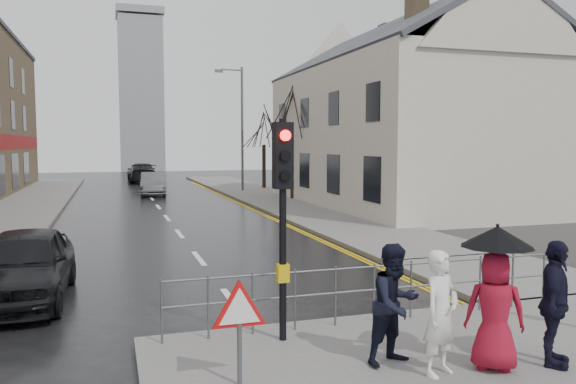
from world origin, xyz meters
TOP-DOWN VIEW (x-y plane):
  - ground at (0.00, 0.00)m, footprint 120.00×120.00m
  - left_pavement at (-6.50, 23.00)m, footprint 4.00×44.00m
  - right_pavement at (6.50, 25.00)m, footprint 4.00×40.00m
  - pavement_bridge_right at (6.50, 3.00)m, footprint 4.00×4.20m
  - building_right_cream at (12.00, 18.00)m, footprint 9.00×16.40m
  - church_tower at (1.50, 62.00)m, footprint 5.00×5.00m
  - traffic_signal_near_left at (0.20, 0.20)m, footprint 0.28×0.27m
  - guard_railing_front at (1.95, 0.60)m, footprint 7.14×0.04m
  - warning_sign at (-0.80, -1.21)m, footprint 0.80×0.07m
  - street_lamp at (5.82, 28.00)m, footprint 1.83×0.25m
  - tree_near at (7.50, 22.00)m, footprint 2.40×2.40m
  - tree_far at (8.00, 30.00)m, footprint 2.40×2.40m
  - pedestrian_a at (1.78, -1.68)m, footprint 0.71×0.60m
  - pedestrian_b at (1.40, -1.15)m, footprint 0.96×0.83m
  - pedestrian_with_umbrella at (2.57, -1.74)m, footprint 0.96×0.96m
  - pedestrian_d at (3.42, -1.88)m, footprint 1.02×1.01m
  - car_parked at (-4.00, 4.32)m, footprint 1.89×4.38m
  - car_mid at (0.29, 27.85)m, footprint 1.87×4.41m
  - car_far at (0.24, 40.26)m, footprint 2.25×5.54m

SIDE VIEW (x-z plane):
  - ground at x=0.00m, z-range 0.00..0.00m
  - left_pavement at x=-6.50m, z-range 0.00..0.14m
  - right_pavement at x=6.50m, z-range 0.00..0.14m
  - pavement_bridge_right at x=6.50m, z-range 0.00..0.14m
  - car_mid at x=0.29m, z-range 0.00..1.42m
  - car_parked at x=-4.00m, z-range 0.00..1.47m
  - car_far at x=0.24m, z-range 0.00..1.61m
  - guard_railing_front at x=1.95m, z-range 0.36..1.36m
  - pedestrian_a at x=1.78m, z-range 0.14..1.79m
  - pedestrian_b at x=1.40m, z-range 0.14..1.81m
  - pedestrian_d at x=3.42m, z-range 0.14..1.87m
  - warning_sign at x=-0.80m, z-range 0.37..1.72m
  - pedestrian_with_umbrella at x=2.57m, z-range 0.26..2.20m
  - traffic_signal_near_left at x=0.20m, z-range 0.76..4.16m
  - tree_far at x=8.00m, z-range 1.60..7.24m
  - street_lamp at x=5.82m, z-range 0.71..8.71m
  - building_right_cream at x=12.00m, z-range -0.27..9.83m
  - tree_near at x=7.50m, z-range 1.85..8.43m
  - church_tower at x=1.50m, z-range 0.00..18.00m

